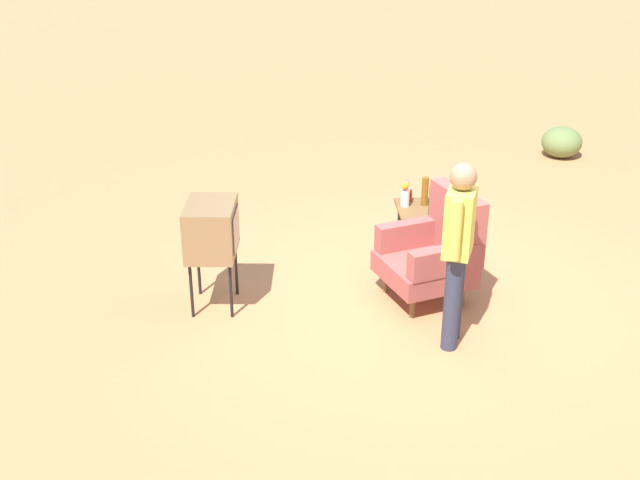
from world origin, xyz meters
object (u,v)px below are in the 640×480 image
object	(u,v)px
bottle_wine_green	(432,202)
bottle_tall_amber	(425,191)
flower_vase	(405,192)
soda_can_red	(409,195)
armchair	(435,250)
side_table	(424,216)
person_standing	(458,244)
tv_on_stand	(212,230)

from	to	relation	value
bottle_wine_green	bottle_tall_amber	bearing A→B (deg)	-176.18
bottle_tall_amber	flower_vase	size ratio (longest dim) A/B	1.13
bottle_tall_amber	soda_can_red	xyz separation A→B (m)	(-0.12, -0.14, -0.09)
armchair	flower_vase	xyz separation A→B (m)	(-0.80, -0.18, 0.28)
side_table	bottle_wine_green	distance (m)	0.35
person_standing	soda_can_red	distance (m)	1.77
person_standing	bottle_tall_amber	distance (m)	1.63
side_table	tv_on_stand	xyz separation A→B (m)	(0.80, -2.09, 0.25)
armchair	tv_on_stand	distance (m)	2.09
bottle_tall_amber	armchair	bearing A→B (deg)	-1.90
bottle_tall_amber	bottle_wine_green	xyz separation A→B (m)	(0.31, 0.02, 0.01)
soda_can_red	flower_vase	world-z (taller)	flower_vase
tv_on_stand	soda_can_red	size ratio (longest dim) A/B	8.44
side_table	flower_vase	xyz separation A→B (m)	(-0.06, -0.20, 0.24)
flower_vase	armchair	bearing A→B (deg)	12.43
tv_on_stand	flower_vase	bearing A→B (deg)	114.41
soda_can_red	tv_on_stand	bearing A→B (deg)	-63.03
tv_on_stand	bottle_tall_amber	xyz separation A→B (m)	(-0.87, 2.10, -0.01)
bottle_wine_green	flower_vase	distance (m)	0.37
side_table	tv_on_stand	distance (m)	2.26
armchair	flower_vase	distance (m)	0.86
person_standing	flower_vase	size ratio (longest dim) A/B	6.19
tv_on_stand	bottle_tall_amber	distance (m)	2.27
bottle_tall_amber	flower_vase	distance (m)	0.20
person_standing	flower_vase	world-z (taller)	person_standing
side_table	bottle_tall_amber	distance (m)	0.25
side_table	person_standing	world-z (taller)	person_standing
side_table	bottle_tall_amber	xyz separation A→B (m)	(-0.07, 0.00, 0.24)
bottle_wine_green	flower_vase	world-z (taller)	bottle_wine_green
side_table	tv_on_stand	world-z (taller)	tv_on_stand
person_standing	flower_vase	bearing A→B (deg)	-173.10
side_table	bottle_wine_green	world-z (taller)	bottle_wine_green
armchair	side_table	size ratio (longest dim) A/B	1.69
armchair	person_standing	size ratio (longest dim) A/B	0.65
soda_can_red	bottle_wine_green	distance (m)	0.47
side_table	tv_on_stand	bearing A→B (deg)	-69.01
bottle_tall_amber	bottle_wine_green	distance (m)	0.31
side_table	soda_can_red	size ratio (longest dim) A/B	5.13
armchair	tv_on_stand	world-z (taller)	armchair
armchair	bottle_wine_green	xyz separation A→B (m)	(-0.50, 0.05, 0.29)
tv_on_stand	person_standing	size ratio (longest dim) A/B	0.63
bottle_wine_green	flower_vase	xyz separation A→B (m)	(-0.30, -0.22, -0.01)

